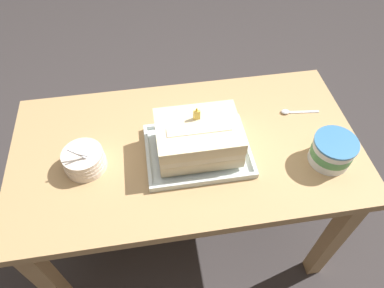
{
  "coord_description": "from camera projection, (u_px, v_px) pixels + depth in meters",
  "views": [
    {
      "loc": [
        -0.1,
        -0.76,
        1.67
      ],
      "look_at": [
        0.02,
        -0.02,
        0.74
      ],
      "focal_mm": 32.46,
      "sensor_mm": 36.0,
      "label": 1
    }
  ],
  "objects": [
    {
      "name": "bowl_stack",
      "position": [
        84.0,
        160.0,
        1.15
      ],
      "size": [
        0.14,
        0.14,
        0.12
      ],
      "color": "silver",
      "rests_on": "dining_table"
    },
    {
      "name": "dining_table",
      "position": [
        187.0,
        164.0,
        1.31
      ],
      "size": [
        1.23,
        0.66,
        0.71
      ],
      "color": "tan",
      "rests_on": "ground_plane"
    },
    {
      "name": "foil_tray",
      "position": [
        198.0,
        151.0,
        1.21
      ],
      "size": [
        0.36,
        0.27,
        0.02
      ],
      "color": "silver",
      "rests_on": "dining_table"
    },
    {
      "name": "ground_plane",
      "position": [
        188.0,
        232.0,
        1.78
      ],
      "size": [
        8.0,
        8.0,
        0.0
      ],
      "primitive_type": "plane",
      "color": "#383333"
    },
    {
      "name": "ice_cream_tub",
      "position": [
        332.0,
        151.0,
        1.15
      ],
      "size": [
        0.14,
        0.14,
        0.1
      ],
      "color": "white",
      "rests_on": "dining_table"
    },
    {
      "name": "birthday_cake",
      "position": [
        198.0,
        138.0,
        1.15
      ],
      "size": [
        0.27,
        0.2,
        0.16
      ],
      "color": "beige",
      "rests_on": "foil_tray"
    },
    {
      "name": "serving_spoon_near_tray",
      "position": [
        290.0,
        112.0,
        1.33
      ],
      "size": [
        0.15,
        0.03,
        0.01
      ],
      "color": "silver",
      "rests_on": "dining_table"
    }
  ]
}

